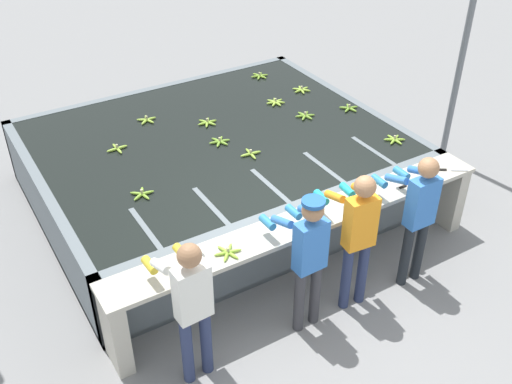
{
  "coord_description": "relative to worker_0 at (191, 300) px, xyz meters",
  "views": [
    {
      "loc": [
        -3.09,
        -3.81,
        4.68
      ],
      "look_at": [
        0.0,
        1.28,
        0.63
      ],
      "focal_mm": 42.0,
      "sensor_mm": 36.0,
      "label": 1
    }
  ],
  "objects": [
    {
      "name": "worker_2",
      "position": [
        1.86,
        -0.0,
        0.03
      ],
      "size": [
        0.45,
        0.73,
        1.63
      ],
      "color": "navy",
      "rests_on": "ground"
    },
    {
      "name": "ground_plane",
      "position": [
        1.6,
        0.26,
        -0.94
      ],
      "size": [
        80.0,
        80.0,
        0.0
      ],
      "primitive_type": "plane",
      "color": "gray",
      "rests_on": "ground"
    },
    {
      "name": "knife_0",
      "position": [
        3.58,
        0.4,
        -0.03
      ],
      "size": [
        0.31,
        0.21,
        0.02
      ],
      "color": "silver",
      "rests_on": "work_ledge"
    },
    {
      "name": "knife_1",
      "position": [
        2.94,
        0.41,
        -0.03
      ],
      "size": [
        0.35,
        0.04,
        0.02
      ],
      "color": "silver",
      "rests_on": "work_ledge"
    },
    {
      "name": "wash_tank",
      "position": [
        1.6,
        2.57,
        -0.5
      ],
      "size": [
        4.58,
        3.74,
        0.91
      ],
      "color": "slate",
      "rests_on": "ground"
    },
    {
      "name": "banana_bunch_floating_8",
      "position": [
        1.76,
        1.93,
        -0.02
      ],
      "size": [
        0.28,
        0.28,
        0.08
      ],
      "color": "#93BC3D",
      "rests_on": "wash_tank"
    },
    {
      "name": "banana_bunch_floating_7",
      "position": [
        1.69,
        2.95,
        -0.02
      ],
      "size": [
        0.28,
        0.26,
        0.08
      ],
      "color": "#8CB738",
      "rests_on": "wash_tank"
    },
    {
      "name": "worker_3",
      "position": [
        2.64,
        -0.05,
        0.02
      ],
      "size": [
        0.41,
        0.71,
        1.61
      ],
      "color": "#1E2328",
      "rests_on": "ground"
    },
    {
      "name": "banana_bunch_floating_1",
      "position": [
        2.81,
        3.0,
        -0.02
      ],
      "size": [
        0.28,
        0.28,
        0.08
      ],
      "color": "#9EC642",
      "rests_on": "wash_tank"
    },
    {
      "name": "banana_bunch_floating_5",
      "position": [
        1.58,
        2.4,
        -0.02
      ],
      "size": [
        0.28,
        0.28,
        0.08
      ],
      "color": "#75A333",
      "rests_on": "wash_tank"
    },
    {
      "name": "banana_bunch_floating_11",
      "position": [
        3.53,
        1.28,
        -0.02
      ],
      "size": [
        0.26,
        0.28,
        0.08
      ],
      "color": "#8CB738",
      "rests_on": "wash_tank"
    },
    {
      "name": "banana_bunch_floating_2",
      "position": [
        3.11,
        3.92,
        -0.02
      ],
      "size": [
        0.28,
        0.28,
        0.08
      ],
      "color": "#7FAD33",
      "rests_on": "wash_tank"
    },
    {
      "name": "banana_bunch_floating_9",
      "position": [
        0.4,
        2.91,
        -0.02
      ],
      "size": [
        0.28,
        0.28,
        0.08
      ],
      "color": "#9EC642",
      "rests_on": "wash_tank"
    },
    {
      "name": "worker_1",
      "position": [
        1.25,
        -0.0,
        0.01
      ],
      "size": [
        0.42,
        0.72,
        1.58
      ],
      "color": "#38383D",
      "rests_on": "ground"
    },
    {
      "name": "support_post_right",
      "position": [
        5.01,
        1.69,
        0.66
      ],
      "size": [
        0.09,
        0.09,
        3.2
      ],
      "color": "slate",
      "rests_on": "ground"
    },
    {
      "name": "banana_bunch_ledge_0",
      "position": [
        2.36,
        0.46,
        -0.02
      ],
      "size": [
        0.27,
        0.28,
        0.08
      ],
      "color": "#7FAD33",
      "rests_on": "work_ledge"
    },
    {
      "name": "banana_bunch_floating_0",
      "position": [
        1.02,
        3.44,
        -0.02
      ],
      "size": [
        0.27,
        0.28,
        0.08
      ],
      "color": "#9EC642",
      "rests_on": "wash_tank"
    },
    {
      "name": "banana_bunch_floating_6",
      "position": [
        3.38,
        3.15,
        -0.02
      ],
      "size": [
        0.28,
        0.28,
        0.08
      ],
      "color": "#9EC642",
      "rests_on": "wash_tank"
    },
    {
      "name": "banana_bunch_ledge_1",
      "position": [
        0.6,
        0.42,
        -0.02
      ],
      "size": [
        0.28,
        0.28,
        0.08
      ],
      "color": "#8CB738",
      "rests_on": "work_ledge"
    },
    {
      "name": "banana_bunch_floating_10",
      "position": [
        2.93,
        2.43,
        -0.02
      ],
      "size": [
        0.28,
        0.28,
        0.08
      ],
      "color": "#75A333",
      "rests_on": "wash_tank"
    },
    {
      "name": "banana_bunch_floating_3",
      "position": [
        0.28,
        1.81,
        -0.02
      ],
      "size": [
        0.27,
        0.28,
        0.08
      ],
      "color": "#7FAD33",
      "rests_on": "wash_tank"
    },
    {
      "name": "work_ledge",
      "position": [
        1.6,
        0.49,
        -0.3
      ],
      "size": [
        4.58,
        0.45,
        0.91
      ],
      "color": "#B7B2A3",
      "rests_on": "ground"
    },
    {
      "name": "banana_bunch_floating_4",
      "position": [
        3.6,
        2.29,
        -0.02
      ],
      "size": [
        0.27,
        0.27,
        0.08
      ],
      "color": "#75A333",
      "rests_on": "wash_tank"
    },
    {
      "name": "worker_0",
      "position": [
        0.0,
        0.0,
        0.0
      ],
      "size": [
        0.43,
        0.72,
        1.59
      ],
      "color": "navy",
      "rests_on": "ground"
    }
  ]
}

